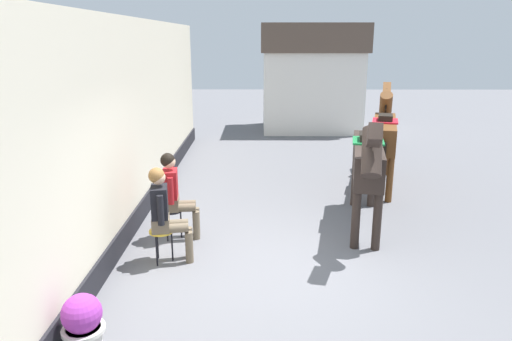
{
  "coord_description": "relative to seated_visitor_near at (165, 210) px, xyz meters",
  "views": [
    {
      "loc": [
        -0.35,
        -6.01,
        3.09
      ],
      "look_at": [
        -0.4,
        1.2,
        1.05
      ],
      "focal_mm": 33.29,
      "sensor_mm": 36.0,
      "label": 1
    }
  ],
  "objects": [
    {
      "name": "seated_visitor_far",
      "position": [
        -0.0,
        0.82,
        0.0
      ],
      "size": [
        0.61,
        0.49,
        1.39
      ],
      "color": "black",
      "rests_on": "ground_plane"
    },
    {
      "name": "flower_planter_near",
      "position": [
        -0.45,
        -2.03,
        -0.44
      ],
      "size": [
        0.43,
        0.43,
        0.64
      ],
      "color": "beige",
      "rests_on": "ground_plane"
    },
    {
      "name": "saddled_horse_near",
      "position": [
        3.06,
        1.27,
        0.38
      ],
      "size": [
        0.84,
        2.97,
        2.06
      ],
      "color": "#2D231E",
      "rests_on": "ground_plane"
    },
    {
      "name": "saddled_horse_far",
      "position": [
        3.93,
        3.66,
        0.38
      ],
      "size": [
        1.02,
        2.94,
        2.06
      ],
      "color": "brown",
      "rests_on": "ground_plane"
    },
    {
      "name": "ground_plane",
      "position": [
        1.66,
        2.86,
        -0.78
      ],
      "size": [
        40.0,
        40.0,
        0.0
      ],
      "primitive_type": "plane",
      "color": "slate"
    },
    {
      "name": "pub_facade_wall",
      "position": [
        -0.89,
        1.36,
        0.76
      ],
      "size": [
        0.34,
        14.0,
        3.4
      ],
      "color": "beige",
      "rests_on": "ground_plane"
    },
    {
      "name": "seated_visitor_near",
      "position": [
        0.0,
        0.0,
        0.0
      ],
      "size": [
        0.61,
        0.48,
        1.39
      ],
      "color": "gold",
      "rests_on": "ground_plane"
    },
    {
      "name": "distant_cottage",
      "position": [
        3.06,
        10.04,
        1.02
      ],
      "size": [
        3.4,
        2.6,
        3.5
      ],
      "color": "silver",
      "rests_on": "ground_plane"
    }
  ]
}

